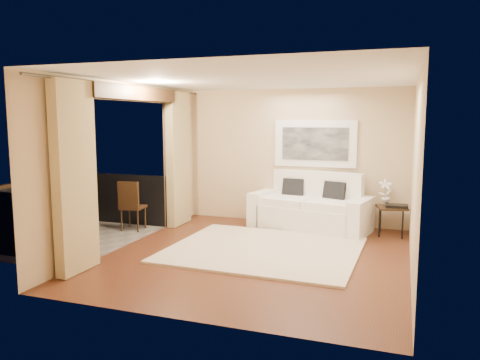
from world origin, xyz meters
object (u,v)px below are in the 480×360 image
at_px(orchid, 386,192).
at_px(balcony_chair_near, 37,213).
at_px(bistro_table, 63,198).
at_px(balcony_chair_far, 131,202).
at_px(ice_bucket, 58,187).
at_px(sofa, 311,209).
at_px(side_table, 392,210).

bearing_deg(orchid, balcony_chair_near, -149.78).
bearing_deg(orchid, bistro_table, -154.84).
bearing_deg(orchid, balcony_chair_far, -162.85).
height_order(bistro_table, balcony_chair_near, balcony_chair_near).
height_order(balcony_chair_near, ice_bucket, balcony_chair_near).
distance_m(orchid, balcony_chair_far, 4.74).
distance_m(sofa, balcony_chair_far, 3.45).
bearing_deg(orchid, side_table, -49.21).
xyz_separation_m(side_table, balcony_chair_near, (-5.34, -2.90, 0.14)).
bearing_deg(balcony_chair_far, ice_bucket, 44.35).
relative_size(orchid, bistro_table, 0.58).
height_order(bistro_table, ice_bucket, ice_bucket).
bearing_deg(balcony_chair_far, orchid, -169.35).
bearing_deg(bistro_table, ice_bucket, 158.00).
bearing_deg(balcony_chair_near, orchid, 12.15).
relative_size(balcony_chair_near, ice_bucket, 5.31).
xyz_separation_m(balcony_chair_near, ice_bucket, (-0.12, 0.65, 0.31)).
distance_m(side_table, bistro_table, 5.80).
relative_size(orchid, balcony_chair_far, 0.50).
xyz_separation_m(bistro_table, ice_bucket, (-0.14, 0.05, 0.18)).
bearing_deg(ice_bucket, bistro_table, -22.00).
relative_size(orchid, ice_bucket, 2.40).
height_order(orchid, balcony_chair_far, orchid).
bearing_deg(bistro_table, sofa, 32.02).
bearing_deg(bistro_table, side_table, 23.37).
xyz_separation_m(bistro_table, balcony_chair_near, (-0.02, -0.60, -0.13)).
bearing_deg(orchid, sofa, -178.19).
xyz_separation_m(bistro_table, balcony_chair_far, (0.67, 1.04, -0.20)).
xyz_separation_m(side_table, ice_bucket, (-5.45, -2.24, 0.46)).
height_order(sofa, side_table, sofa).
distance_m(sofa, ice_bucket, 4.64).
distance_m(bistro_table, balcony_chair_near, 0.61).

